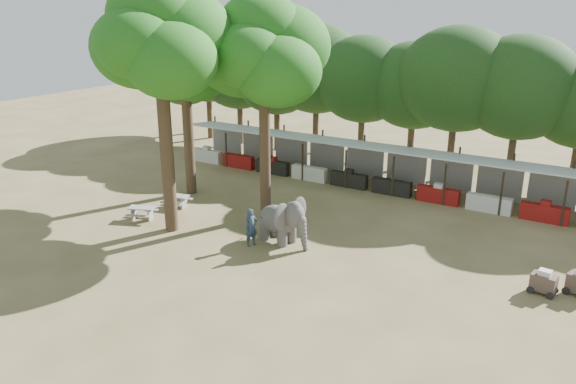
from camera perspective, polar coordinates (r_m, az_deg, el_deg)
The scene contains 11 objects.
ground at distance 23.94m, azimuth -4.22°, elevation -8.21°, with size 100.00×100.00×0.00m, color brown.
vendor_stalls at distance 34.93m, azimuth 8.98°, elevation 2.40°, with size 28.00×2.99×2.80m.
yard_tree_left at distance 32.83m, azimuth -10.51°, elevation 13.77°, with size 7.10×6.90×11.02m.
yard_tree_center at distance 27.06m, azimuth -12.92°, elevation 14.81°, with size 7.10×6.90×12.04m.
yard_tree_back at distance 28.35m, azimuth -2.51°, elevation 14.04°, with size 7.10×6.90×11.36m.
backdrop_trees at distance 38.78m, azimuth 12.30°, elevation 10.35°, with size 46.46×5.95×8.33m.
elephant at distance 26.35m, azimuth -0.49°, elevation -2.91°, with size 3.00×2.24×2.24m.
handler at distance 26.19m, azimuth -3.75°, elevation -3.62°, with size 0.65×0.43×1.80m, color #26384C.
picnic_table_near at distance 30.39m, azimuth -14.62°, elevation -1.92°, with size 1.73×1.65×0.68m.
picnic_table_far at distance 31.80m, azimuth -11.26°, elevation -0.74°, with size 1.61×1.50×0.69m.
cart_back at distance 24.24m, azimuth 24.54°, elevation -8.31°, with size 1.12×0.82×1.00m.
Camera 1 is at (12.56, -17.31, 10.76)m, focal length 35.00 mm.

